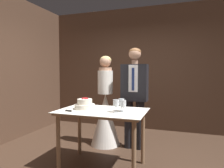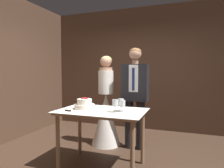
{
  "view_description": "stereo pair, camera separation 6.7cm",
  "coord_description": "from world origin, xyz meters",
  "px_view_note": "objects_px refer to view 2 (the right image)",
  "views": [
    {
      "loc": [
        0.86,
        -2.61,
        1.36
      ],
      "look_at": [
        -0.17,
        0.41,
        1.17
      ],
      "focal_mm": 32.0,
      "sensor_mm": 36.0,
      "label": 1
    },
    {
      "loc": [
        0.92,
        -2.59,
        1.36
      ],
      "look_at": [
        -0.17,
        0.41,
        1.17
      ],
      "focal_mm": 32.0,
      "sensor_mm": 36.0,
      "label": 2
    }
  ],
  "objects_px": {
    "cake_table": "(102,118)",
    "wine_glass_far": "(115,104)",
    "tiered_cake": "(84,105)",
    "bride": "(106,112)",
    "cake_knife": "(72,111)",
    "groom": "(135,92)",
    "wine_glass_near": "(121,103)",
    "wine_glass_middle": "(122,104)"
  },
  "relations": [
    {
      "from": "wine_glass_far",
      "to": "cake_table",
      "type": "bearing_deg",
      "value": 161.36
    },
    {
      "from": "tiered_cake",
      "to": "wine_glass_middle",
      "type": "relative_size",
      "value": 1.85
    },
    {
      "from": "bride",
      "to": "groom",
      "type": "bearing_deg",
      "value": -0.05
    },
    {
      "from": "cake_table",
      "to": "cake_knife",
      "type": "distance_m",
      "value": 0.42
    },
    {
      "from": "cake_table",
      "to": "wine_glass_far",
      "type": "relative_size",
      "value": 7.15
    },
    {
      "from": "wine_glass_near",
      "to": "groom",
      "type": "relative_size",
      "value": 0.1
    },
    {
      "from": "wine_glass_middle",
      "to": "bride",
      "type": "xyz_separation_m",
      "value": [
        -0.59,
        0.88,
        -0.32
      ]
    },
    {
      "from": "tiered_cake",
      "to": "groom",
      "type": "height_order",
      "value": "groom"
    },
    {
      "from": "wine_glass_middle",
      "to": "wine_glass_far",
      "type": "height_order",
      "value": "wine_glass_far"
    },
    {
      "from": "cake_knife",
      "to": "wine_glass_near",
      "type": "height_order",
      "value": "wine_glass_near"
    },
    {
      "from": "cake_table",
      "to": "wine_glass_near",
      "type": "height_order",
      "value": "wine_glass_near"
    },
    {
      "from": "wine_glass_near",
      "to": "cake_table",
      "type": "bearing_deg",
      "value": -169.45
    },
    {
      "from": "cake_table",
      "to": "groom",
      "type": "xyz_separation_m",
      "value": [
        0.28,
        0.85,
        0.3
      ]
    },
    {
      "from": "cake_knife",
      "to": "wine_glass_middle",
      "type": "height_order",
      "value": "wine_glass_middle"
    },
    {
      "from": "wine_glass_near",
      "to": "wine_glass_middle",
      "type": "height_order",
      "value": "wine_glass_near"
    },
    {
      "from": "tiered_cake",
      "to": "bride",
      "type": "xyz_separation_m",
      "value": [
        0.01,
        0.83,
        -0.27
      ]
    },
    {
      "from": "tiered_cake",
      "to": "wine_glass_far",
      "type": "height_order",
      "value": "wine_glass_far"
    },
    {
      "from": "cake_table",
      "to": "cake_knife",
      "type": "relative_size",
      "value": 2.92
    },
    {
      "from": "wine_glass_middle",
      "to": "tiered_cake",
      "type": "bearing_deg",
      "value": 175.31
    },
    {
      "from": "cake_table",
      "to": "wine_glass_middle",
      "type": "height_order",
      "value": "wine_glass_middle"
    },
    {
      "from": "cake_knife",
      "to": "tiered_cake",
      "type": "bearing_deg",
      "value": 89.86
    },
    {
      "from": "cake_table",
      "to": "cake_knife",
      "type": "bearing_deg",
      "value": -143.37
    },
    {
      "from": "tiered_cake",
      "to": "wine_glass_near",
      "type": "bearing_deg",
      "value": 3.09
    },
    {
      "from": "cake_knife",
      "to": "bride",
      "type": "height_order",
      "value": "bride"
    },
    {
      "from": "cake_knife",
      "to": "bride",
      "type": "relative_size",
      "value": 0.25
    },
    {
      "from": "cake_knife",
      "to": "groom",
      "type": "xyz_separation_m",
      "value": [
        0.6,
        1.09,
        0.18
      ]
    },
    {
      "from": "cake_table",
      "to": "bride",
      "type": "bearing_deg",
      "value": 108.0
    },
    {
      "from": "cake_table",
      "to": "wine_glass_middle",
      "type": "distance_m",
      "value": 0.39
    },
    {
      "from": "wine_glass_middle",
      "to": "wine_glass_far",
      "type": "xyz_separation_m",
      "value": [
        -0.09,
        -0.05,
        0.01
      ]
    },
    {
      "from": "wine_glass_far",
      "to": "bride",
      "type": "height_order",
      "value": "bride"
    },
    {
      "from": "bride",
      "to": "groom",
      "type": "distance_m",
      "value": 0.68
    },
    {
      "from": "wine_glass_far",
      "to": "groom",
      "type": "height_order",
      "value": "groom"
    },
    {
      "from": "bride",
      "to": "cake_knife",
      "type": "bearing_deg",
      "value": -92.71
    },
    {
      "from": "tiered_cake",
      "to": "wine_glass_near",
      "type": "distance_m",
      "value": 0.55
    },
    {
      "from": "wine_glass_middle",
      "to": "groom",
      "type": "height_order",
      "value": "groom"
    },
    {
      "from": "wine_glass_far",
      "to": "bride",
      "type": "xyz_separation_m",
      "value": [
        -0.5,
        0.93,
        -0.33
      ]
    },
    {
      "from": "wine_glass_middle",
      "to": "bride",
      "type": "relative_size",
      "value": 0.1
    },
    {
      "from": "cake_table",
      "to": "wine_glass_far",
      "type": "height_order",
      "value": "wine_glass_far"
    },
    {
      "from": "tiered_cake",
      "to": "wine_glass_middle",
      "type": "height_order",
      "value": "tiered_cake"
    },
    {
      "from": "tiered_cake",
      "to": "wine_glass_middle",
      "type": "xyz_separation_m",
      "value": [
        0.6,
        -0.05,
        0.05
      ]
    },
    {
      "from": "wine_glass_far",
      "to": "groom",
      "type": "xyz_separation_m",
      "value": [
        0.05,
        0.93,
        0.07
      ]
    },
    {
      "from": "groom",
      "to": "cake_table",
      "type": "bearing_deg",
      "value": -108.01
    }
  ]
}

